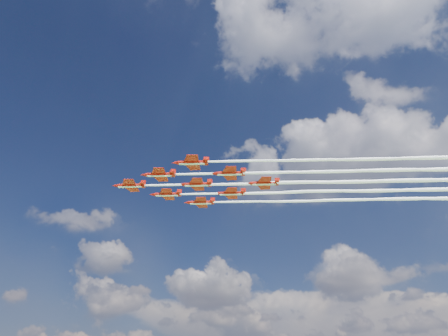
# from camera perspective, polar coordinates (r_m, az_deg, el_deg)

# --- Properties ---
(jet_lead) EXTENTS (143.73, 73.27, 2.56)m
(jet_lead) POSITION_cam_1_polar(r_m,az_deg,el_deg) (138.93, 20.06, -1.61)
(jet_lead) COLOR #A71209
(jet_row2_port) EXTENTS (143.73, 73.27, 2.56)m
(jet_row2_port) POSITION_cam_1_polar(r_m,az_deg,el_deg) (136.68, 24.91, -0.20)
(jet_row2_port) COLOR #A71209
(jet_row2_starb) EXTENTS (143.73, 73.27, 2.56)m
(jet_row2_starb) POSITION_cam_1_polar(r_m,az_deg,el_deg) (148.26, 23.11, -2.69)
(jet_row2_starb) COLOR #A71209
(jet_row3_starb) EXTENTS (143.73, 73.27, 2.56)m
(jet_row3_starb) POSITION_cam_1_polar(r_m,az_deg,el_deg) (158.00, 25.80, -3.63)
(jet_row3_starb) COLOR #A71209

